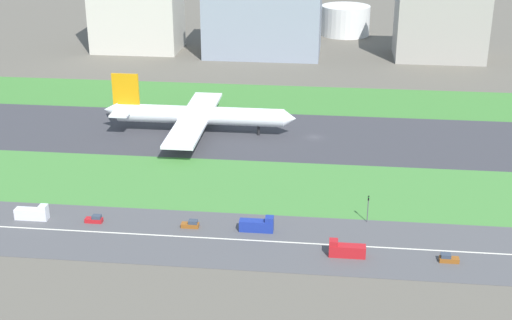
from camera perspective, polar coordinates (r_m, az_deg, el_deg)
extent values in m
plane|color=#5B564C|center=(240.19, 4.60, 1.79)|extent=(800.00, 800.00, 0.00)
cube|color=#38383D|center=(240.17, 4.61, 1.80)|extent=(280.00, 46.00, 0.10)
cube|color=#3D7A33|center=(278.96, 4.93, 4.72)|extent=(280.00, 36.00, 0.10)
cube|color=#427F38|center=(202.24, 4.16, -2.22)|extent=(280.00, 36.00, 0.10)
cube|color=#4C4C4F|center=(173.62, 3.67, -6.57)|extent=(280.00, 28.00, 0.10)
cube|color=silver|center=(173.59, 3.67, -6.56)|extent=(266.00, 0.50, 0.01)
cylinder|color=white|center=(242.07, -4.42, 3.54)|extent=(56.00, 6.00, 6.00)
cone|color=white|center=(238.42, 2.69, 3.29)|extent=(4.00, 5.70, 5.70)
cone|color=white|center=(249.21, -11.35, 3.91)|extent=(5.00, 5.40, 5.40)
cube|color=orange|center=(245.49, -10.25, 5.48)|extent=(9.00, 0.80, 11.00)
cube|color=white|center=(247.84, -10.36, 3.93)|extent=(6.00, 16.00, 0.60)
cube|color=white|center=(256.80, -4.24, 4.37)|extent=(10.00, 26.00, 1.00)
cylinder|color=gray|center=(251.71, -4.25, 3.47)|extent=(5.00, 3.20, 3.20)
cube|color=white|center=(229.00, -5.59, 2.08)|extent=(10.00, 26.00, 1.00)
cylinder|color=gray|center=(235.06, -5.04, 2.07)|extent=(5.00, 3.20, 3.20)
cylinder|color=black|center=(240.79, 0.20, 2.35)|extent=(1.00, 1.00, 3.20)
cylinder|color=black|center=(247.57, -5.15, 2.82)|extent=(1.00, 1.00, 3.20)
cylinder|color=black|center=(241.12, -5.48, 2.27)|extent=(1.00, 1.00, 3.20)
cube|color=#B2191E|center=(187.16, -12.66, -4.65)|extent=(4.40, 1.80, 1.10)
cube|color=#333D4C|center=(186.47, -12.46, -4.40)|extent=(2.20, 1.66, 0.90)
cube|color=brown|center=(171.06, 14.98, -7.60)|extent=(4.40, 1.80, 1.10)
cube|color=#333D4C|center=(170.45, 14.75, -7.30)|extent=(2.20, 1.66, 0.90)
cube|color=brown|center=(180.91, -5.22, -5.15)|extent=(4.40, 1.80, 1.10)
cube|color=#333D4C|center=(180.31, -4.98, -4.88)|extent=(2.20, 1.66, 0.90)
cube|color=#B2191E|center=(168.49, 7.21, -7.11)|extent=(8.40, 2.50, 2.80)
cube|color=#B2191E|center=(167.47, 6.14, -6.47)|extent=(2.00, 2.30, 1.20)
cube|color=navy|center=(178.12, 0.03, -5.20)|extent=(8.40, 2.50, 2.80)
cube|color=navy|center=(176.91, 1.07, -4.68)|extent=(2.00, 2.30, 1.20)
cube|color=silver|center=(192.53, -17.27, -4.08)|extent=(8.40, 2.50, 2.80)
cube|color=silver|center=(190.45, -16.45, -3.61)|extent=(2.00, 2.30, 1.20)
cylinder|color=#4C4C51|center=(183.90, 8.80, -4.00)|extent=(0.24, 0.24, 6.00)
cube|color=black|center=(182.36, 8.87, -2.99)|extent=(0.36, 0.36, 1.20)
sphere|color=#19D826|center=(182.05, 8.88, -2.93)|extent=(0.24, 0.24, 0.24)
cube|color=gray|center=(346.81, 0.60, 11.62)|extent=(53.76, 36.32, 39.56)
cube|color=#9E998E|center=(348.42, 14.36, 10.83)|extent=(40.34, 28.67, 37.57)
cylinder|color=silver|center=(391.55, 7.06, 10.88)|extent=(25.58, 25.58, 15.32)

